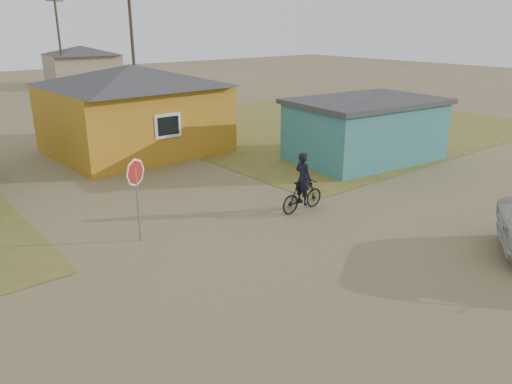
% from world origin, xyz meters
% --- Properties ---
extents(ground, '(120.00, 120.00, 0.00)m').
position_xyz_m(ground, '(0.00, 0.00, 0.00)').
color(ground, olive).
extents(grass_ne, '(20.00, 18.00, 0.00)m').
position_xyz_m(grass_ne, '(14.00, 13.00, 0.01)').
color(grass_ne, olive).
rests_on(grass_ne, ground).
extents(house_yellow, '(7.72, 6.76, 3.90)m').
position_xyz_m(house_yellow, '(2.50, 14.00, 2.00)').
color(house_yellow, '#BC7E1D').
rests_on(house_yellow, ground).
extents(shed_turquoise, '(6.71, 4.93, 2.60)m').
position_xyz_m(shed_turquoise, '(9.50, 6.50, 1.31)').
color(shed_turquoise, teal).
rests_on(shed_turquoise, ground).
extents(house_beige_east, '(6.95, 6.05, 3.60)m').
position_xyz_m(house_beige_east, '(10.00, 40.00, 1.86)').
color(house_beige_east, gray).
rests_on(house_beige_east, ground).
extents(utility_pole_near, '(1.40, 0.20, 8.00)m').
position_xyz_m(utility_pole_near, '(6.50, 22.00, 4.14)').
color(utility_pole_near, '#453429').
rests_on(utility_pole_near, ground).
extents(utility_pole_far, '(1.40, 0.20, 8.00)m').
position_xyz_m(utility_pole_far, '(7.50, 38.00, 4.14)').
color(utility_pole_far, '#453429').
rests_on(utility_pole_far, ground).
extents(stop_sign, '(0.76, 0.11, 2.32)m').
position_xyz_m(stop_sign, '(-1.97, 4.76, 1.72)').
color(stop_sign, gray).
rests_on(stop_sign, ground).
extents(cyclist, '(1.69, 0.61, 1.91)m').
position_xyz_m(cyclist, '(3.04, 3.61, 0.69)').
color(cyclist, black).
rests_on(cyclist, ground).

